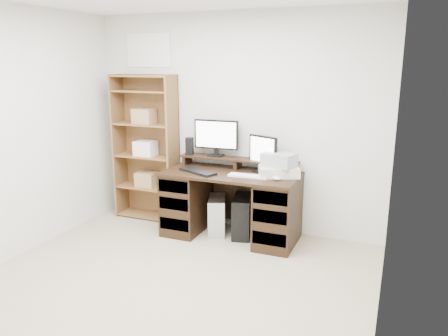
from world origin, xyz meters
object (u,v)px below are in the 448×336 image
Objects in this scene: tower_silver at (217,215)px; bookshelf at (147,147)px; desk at (231,203)px; monitor_wide at (216,136)px; monitor_small at (263,152)px; tower_black at (243,216)px; printer at (279,171)px.

bookshelf is (-1.02, 0.17, 0.71)m from tower_silver.
monitor_wide is at bearing 139.51° from desk.
desk is at bearing -9.93° from bookshelf.
monitor_small is at bearing 27.04° from desk.
bookshelf reaches higher than tower_silver.
monitor_wide reaches higher than monitor_small.
printer is at bearing -14.36° from tower_black.
bookshelf is (-1.74, 0.15, 0.12)m from printer.
monitor_small is 0.96× the size of tower_silver.
desk is 0.26m from tower_silver.
tower_silver is at bearing -68.07° from monitor_wide.
tower_black is (0.30, 0.03, 0.02)m from tower_silver.
monitor_small reaches higher than tower_black.
bookshelf reaches higher than monitor_wide.
desk reaches higher than tower_silver.
monitor_wide is 1.08× the size of tower_black.
desk is 3.69× the size of monitor_small.
monitor_small is 0.92m from tower_silver.
printer is 0.23× the size of bookshelf.
desk is at bearing -43.06° from monitor_wide.
tower_black is at bearing -5.97° from bookshelf.
tower_silver is 0.24× the size of bookshelf.
printer is 1.75m from bookshelf.
monitor_small reaches higher than desk.
monitor_small is 0.97× the size of printer.
printer is at bearing 7.16° from desk.
printer reaches higher than tower_silver.
desk is at bearing -160.00° from tower_black.
monitor_small is (0.31, 0.16, 0.58)m from desk.
desk is 0.68m from monitor_small.
bookshelf is (-0.93, -0.03, -0.19)m from monitor_wide.
tower_black is at bearing -14.64° from tower_silver.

